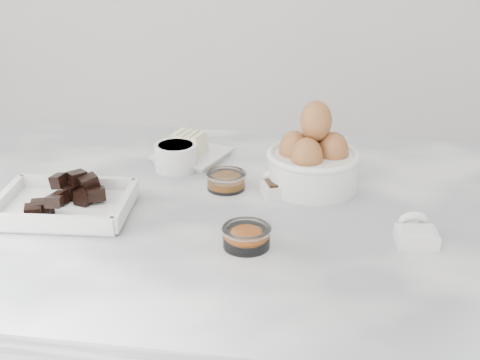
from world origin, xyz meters
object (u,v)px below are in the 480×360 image
(chocolate_dish, at_px, (64,200))
(honey_bowl, at_px, (226,180))
(zest_bowl, at_px, (246,236))
(egg_bowl, at_px, (313,160))
(sugar_ramekin, at_px, (176,156))
(vanilla_spoon, at_px, (277,185))
(butter_plate, at_px, (191,150))
(salt_spoon, at_px, (416,232))

(chocolate_dish, relative_size, honey_bowl, 3.15)
(zest_bowl, bearing_deg, chocolate_dish, 168.15)
(egg_bowl, xyz_separation_m, honey_bowl, (-0.16, -0.03, -0.04))
(honey_bowl, relative_size, zest_bowl, 0.96)
(sugar_ramekin, xyz_separation_m, honey_bowl, (0.11, -0.08, -0.01))
(chocolate_dish, bearing_deg, egg_bowl, 23.01)
(sugar_ramekin, xyz_separation_m, vanilla_spoon, (0.21, -0.08, -0.01))
(honey_bowl, bearing_deg, vanilla_spoon, -2.51)
(chocolate_dish, height_order, butter_plate, chocolate_dish)
(sugar_ramekin, bearing_deg, zest_bowl, -57.84)
(butter_plate, bearing_deg, sugar_ramekin, -106.36)
(egg_bowl, distance_m, salt_spoon, 0.26)
(butter_plate, distance_m, sugar_ramekin, 0.06)
(chocolate_dish, height_order, vanilla_spoon, chocolate_dish)
(egg_bowl, xyz_separation_m, vanilla_spoon, (-0.06, -0.04, -0.04))
(chocolate_dish, relative_size, butter_plate, 1.42)
(egg_bowl, relative_size, zest_bowl, 2.22)
(egg_bowl, xyz_separation_m, salt_spoon, (0.17, -0.19, -0.04))
(sugar_ramekin, height_order, egg_bowl, egg_bowl)
(egg_bowl, distance_m, honey_bowl, 0.16)
(zest_bowl, height_order, vanilla_spoon, vanilla_spoon)
(sugar_ramekin, distance_m, honey_bowl, 0.14)
(chocolate_dish, bearing_deg, salt_spoon, -1.22)
(butter_plate, distance_m, salt_spoon, 0.52)
(salt_spoon, bearing_deg, honey_bowl, 154.72)
(honey_bowl, relative_size, salt_spoon, 0.91)
(chocolate_dish, relative_size, sugar_ramekin, 2.75)
(butter_plate, xyz_separation_m, honey_bowl, (0.10, -0.14, -0.00))
(chocolate_dish, height_order, sugar_ramekin, chocolate_dish)
(sugar_ramekin, height_order, vanilla_spoon, sugar_ramekin)
(sugar_ramekin, xyz_separation_m, zest_bowl, (0.18, -0.29, -0.01))
(zest_bowl, bearing_deg, salt_spoon, 11.99)
(sugar_ramekin, relative_size, salt_spoon, 1.04)
(butter_plate, height_order, vanilla_spoon, butter_plate)
(butter_plate, bearing_deg, egg_bowl, -22.50)
(egg_bowl, height_order, salt_spoon, egg_bowl)
(butter_plate, relative_size, honey_bowl, 2.22)
(sugar_ramekin, bearing_deg, butter_plate, 73.64)
(egg_bowl, bearing_deg, salt_spoon, -47.46)
(salt_spoon, bearing_deg, egg_bowl, 132.54)
(zest_bowl, distance_m, salt_spoon, 0.27)
(sugar_ramekin, relative_size, zest_bowl, 1.10)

